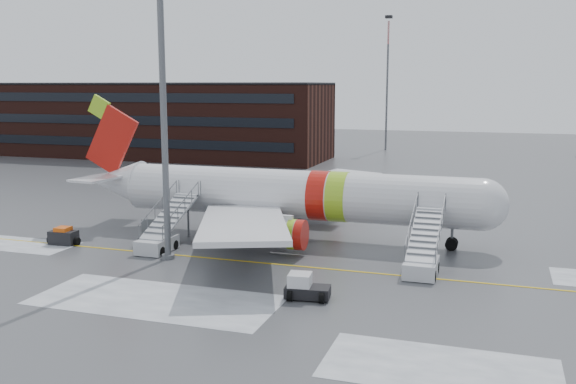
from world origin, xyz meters
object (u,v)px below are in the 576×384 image
(uld_container, at_px, (156,231))
(baggage_tractor, at_px, (63,237))
(light_mast_near, at_px, (163,83))
(pushback_tug, at_px, (305,288))
(airstair_aft, at_px, (162,235))
(airstair_fwd, at_px, (423,257))
(airliner, at_px, (284,195))

(uld_container, height_order, baggage_tractor, uld_container)
(uld_container, relative_size, light_mast_near, 0.13)
(pushback_tug, bearing_deg, airstair_aft, 151.20)
(airstair_fwd, bearing_deg, light_mast_near, -172.92)
(airstair_aft, xyz_separation_m, uld_container, (-1.46, 1.64, -0.12))
(pushback_tug, height_order, baggage_tractor, pushback_tug)
(airstair_fwd, height_order, baggage_tractor, airstair_fwd)
(airstair_aft, height_order, uld_container, airstair_aft)
(pushback_tug, xyz_separation_m, light_mast_near, (-11.48, 5.08, 11.47))
(airliner, relative_size, uld_container, 12.04)
(airliner, distance_m, uld_container, 10.35)
(airstair_fwd, bearing_deg, pushback_tug, -128.55)
(uld_container, bearing_deg, light_mast_near, -50.47)
(uld_container, bearing_deg, baggage_tractor, -157.73)
(airstair_aft, relative_size, uld_container, 2.65)
(airstair_aft, height_order, light_mast_near, light_mast_near)
(airstair_fwd, distance_m, baggage_tractor, 26.79)
(airstair_fwd, height_order, pushback_tug, airstair_fwd)
(airstair_aft, height_order, baggage_tractor, airstair_aft)
(airstair_aft, bearing_deg, baggage_tractor, -172.82)
(airliner, relative_size, pushback_tug, 13.10)
(light_mast_near, bearing_deg, airstair_aft, 127.77)
(uld_container, height_order, light_mast_near, light_mast_near)
(baggage_tractor, bearing_deg, light_mast_near, -6.87)
(airliner, bearing_deg, pushback_tug, -67.06)
(baggage_tractor, bearing_deg, airstair_fwd, 2.12)
(airstair_aft, relative_size, baggage_tractor, 2.93)
(pushback_tug, bearing_deg, airstair_fwd, 51.45)
(airliner, relative_size, light_mast_near, 1.51)
(baggage_tractor, xyz_separation_m, light_mast_near, (9.53, -1.15, 11.54))
(airstair_fwd, height_order, airstair_aft, same)
(airliner, xyz_separation_m, baggage_tractor, (-15.19, -7.53, -2.85))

